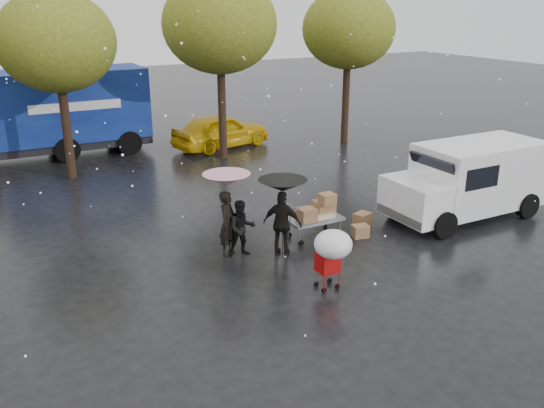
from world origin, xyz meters
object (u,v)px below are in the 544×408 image
person_black (282,224)px  shopping_cart (332,247)px  vendor_cart (317,212)px  blue_truck (50,114)px  white_van (469,179)px  person_pink (228,223)px  yellow_taxi (221,131)px

person_black → shopping_cart: size_ratio=1.16×
vendor_cart → shopping_cart: size_ratio=1.04×
person_black → blue_truck: size_ratio=0.20×
white_van → person_pink: bearing=173.5°
person_black → shopping_cart: (0.02, -2.20, 0.22)m
person_black → white_van: 6.23m
vendor_cart → shopping_cart: bearing=-116.4°
blue_truck → yellow_taxi: blue_truck is taller
blue_truck → person_pink: bearing=-78.9°
vendor_cart → shopping_cart: (-1.36, -2.75, 0.34)m
person_pink → shopping_cart: size_ratio=1.15×
white_van → blue_truck: blue_truck is taller
blue_truck → person_black: bearing=-74.5°
person_black → yellow_taxi: person_black is taller
vendor_cart → person_black: bearing=-158.4°
vendor_cart → white_van: 4.91m
person_black → vendor_cart: size_ratio=1.12×
vendor_cart → blue_truck: size_ratio=0.18×
white_van → yellow_taxi: 11.68m
blue_truck → yellow_taxi: (6.69, -1.83, -1.01)m
vendor_cart → white_van: size_ratio=0.31×
person_pink → shopping_cart: bearing=-111.4°
white_van → blue_truck: 16.36m
white_van → yellow_taxi: white_van is taller
person_black → shopping_cart: 2.22m
person_black → vendor_cart: 1.49m
person_pink → shopping_cart: 3.14m
yellow_taxi → person_pink: bearing=144.7°
person_black → blue_truck: (-3.59, 12.93, 0.91)m
person_pink → person_black: size_ratio=1.00×
shopping_cart → white_van: white_van is taller
vendor_cart → blue_truck: 13.38m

